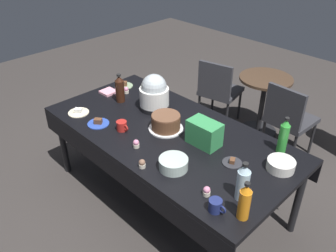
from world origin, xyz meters
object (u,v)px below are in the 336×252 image
at_px(frosted_layer_cake, 166,122).
at_px(soda_bottle_water, 243,182).
at_px(potluck_table, 168,137).
at_px(dessert_plate_white, 206,124).
at_px(soda_carton, 204,133).
at_px(maroon_chair_left, 218,88).
at_px(cupcake_berry, 142,164).
at_px(soda_bottle_lime_soda, 284,136).
at_px(maroon_chair_right, 288,116).
at_px(dessert_plate_charcoal, 232,162).
at_px(cupcake_cocoa, 207,191).
at_px(ceramic_snack_bowl, 281,165).
at_px(cupcake_mint, 126,90).
at_px(soda_bottle_cola, 120,89).
at_px(cupcake_lemon, 136,144).
at_px(soda_bottle_orange_juice, 245,202).
at_px(slow_cooker, 154,93).
at_px(coffee_mug_navy, 216,206).
at_px(round_cafe_table, 263,95).
at_px(dessert_plate_cobalt, 98,123).
at_px(dessert_plate_cream, 79,112).
at_px(glass_salad_bowl, 173,164).
at_px(coffee_mug_red, 122,126).
at_px(dessert_plate_sage, 124,85).

distance_m(frosted_layer_cake, soda_bottle_water, 0.96).
bearing_deg(potluck_table, dessert_plate_white, 60.91).
height_order(soda_carton, maroon_chair_left, soda_carton).
xyz_separation_m(dessert_plate_white, soda_carton, (0.17, -0.22, 0.09)).
xyz_separation_m(dessert_plate_white, cupcake_berry, (0.05, -0.77, 0.02)).
distance_m(soda_bottle_lime_soda, maroon_chair_right, 1.12).
bearing_deg(dessert_plate_charcoal, maroon_chair_right, 100.35).
bearing_deg(cupcake_cocoa, ceramic_snack_bowl, 71.25).
distance_m(cupcake_mint, soda_bottle_water, 1.75).
xyz_separation_m(ceramic_snack_bowl, dessert_plate_charcoal, (-0.28, -0.19, -0.03)).
bearing_deg(soda_bottle_lime_soda, cupcake_mint, -172.20).
distance_m(cupcake_berry, cupcake_mint, 1.22).
distance_m(dessert_plate_charcoal, soda_bottle_cola, 1.35).
relative_size(cupcake_lemon, soda_bottle_orange_juice, 0.25).
xyz_separation_m(slow_cooker, soda_bottle_orange_juice, (1.38, -0.54, -0.03)).
height_order(dessert_plate_charcoal, coffee_mug_navy, coffee_mug_navy).
bearing_deg(cupcake_berry, cupcake_cocoa, 12.30).
bearing_deg(soda_bottle_lime_soda, dessert_plate_white, -169.36).
distance_m(potluck_table, ceramic_snack_bowl, 0.96).
distance_m(soda_bottle_lime_soda, round_cafe_table, 1.52).
xyz_separation_m(dessert_plate_cobalt, soda_carton, (0.84, 0.43, 0.09)).
distance_m(dessert_plate_charcoal, maroon_chair_right, 1.39).
xyz_separation_m(cupcake_mint, round_cafe_table, (0.75, 1.41, -0.28)).
xyz_separation_m(cupcake_berry, cupcake_lemon, (-0.22, 0.13, 0.00)).
xyz_separation_m(slow_cooker, round_cafe_table, (0.32, 1.42, -0.41)).
bearing_deg(coffee_mug_navy, potluck_table, 153.36).
bearing_deg(dessert_plate_cream, soda_bottle_lime_soda, 26.15).
relative_size(dessert_plate_white, cupcake_mint, 2.75).
xyz_separation_m(coffee_mug_navy, maroon_chair_right, (-0.46, 1.81, -0.30)).
distance_m(soda_bottle_orange_juice, maroon_chair_right, 1.87).
bearing_deg(cupcake_mint, dessert_plate_cream, -88.90).
distance_m(ceramic_snack_bowl, soda_bottle_cola, 1.64).
bearing_deg(dessert_plate_charcoal, frosted_layer_cake, -177.97).
bearing_deg(dessert_plate_white, glass_salad_bowl, -70.66).
xyz_separation_m(dessert_plate_cream, soda_carton, (1.12, 0.44, 0.09)).
bearing_deg(cupcake_berry, slow_cooker, 131.59).
height_order(soda_bottle_lime_soda, coffee_mug_red, soda_bottle_lime_soda).
height_order(potluck_table, dessert_plate_cream, dessert_plate_cream).
bearing_deg(frosted_layer_cake, slow_cooker, 152.03).
relative_size(dessert_plate_sage, cupcake_cocoa, 2.73).
bearing_deg(coffee_mug_navy, dessert_plate_cream, 177.97).
bearing_deg(coffee_mug_red, soda_bottle_water, 2.17).
relative_size(potluck_table, frosted_layer_cake, 7.47).
bearing_deg(frosted_layer_cake, dessert_plate_charcoal, 2.03).
bearing_deg(glass_salad_bowl, soda_bottle_orange_juice, -3.08).
height_order(dessert_plate_charcoal, cupcake_berry, cupcake_berry).
xyz_separation_m(slow_cooker, dessert_plate_cobalt, (-0.13, -0.54, -0.14)).
bearing_deg(cupcake_berry, cupcake_mint, 146.66).
bearing_deg(ceramic_snack_bowl, soda_bottle_water, -93.23).
bearing_deg(frosted_layer_cake, cupcake_berry, -62.75).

